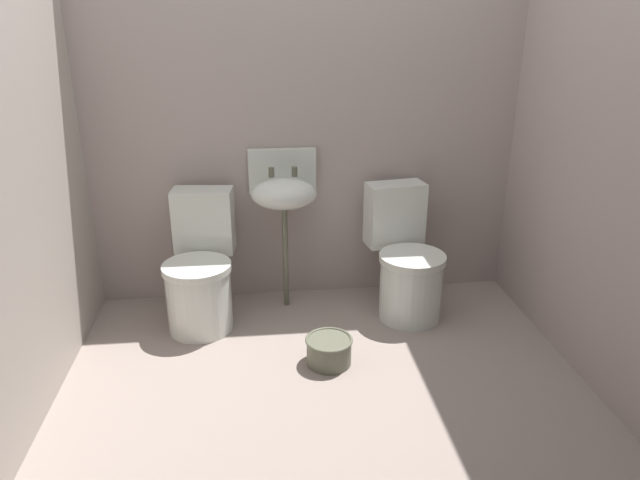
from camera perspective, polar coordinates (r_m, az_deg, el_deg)
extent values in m
cube|color=gray|center=(3.04, 0.59, -15.06)|extent=(3.07, 2.65, 0.08)
cube|color=#A79791|center=(3.66, -1.54, 12.14)|extent=(3.07, 0.10, 2.35)
cube|color=#A1918C|center=(3.09, 27.16, 8.04)|extent=(0.10, 2.45, 2.35)
cylinder|color=silver|center=(3.51, -11.77, -5.78)|extent=(0.42, 0.42, 0.38)
cylinder|color=silver|center=(3.42, -12.03, -2.65)|extent=(0.44, 0.44, 0.04)
cube|color=silver|center=(3.63, -11.35, 1.88)|extent=(0.38, 0.22, 0.40)
cylinder|color=silver|center=(3.60, 8.89, -4.82)|extent=(0.44, 0.44, 0.38)
cylinder|color=silver|center=(3.52, 9.08, -1.75)|extent=(0.46, 0.46, 0.04)
cube|color=silver|center=(3.71, 7.36, 2.57)|extent=(0.38, 0.24, 0.40)
cylinder|color=#5E5F4D|center=(3.66, -3.41, -1.75)|extent=(0.04, 0.04, 0.66)
ellipsoid|color=silver|center=(3.51, -3.56, 4.55)|extent=(0.40, 0.32, 0.18)
cube|color=silver|center=(3.65, -3.73, 6.81)|extent=(0.42, 0.04, 0.28)
cylinder|color=#5E5F4D|center=(3.54, -4.80, 6.65)|extent=(0.04, 0.04, 0.06)
cylinder|color=#5E5F4D|center=(3.54, -2.52, 6.73)|extent=(0.04, 0.04, 0.06)
cylinder|color=#5E5F4D|center=(3.17, 0.88, -10.89)|extent=(0.24, 0.24, 0.14)
torus|color=#626450|center=(3.14, 0.89, -9.78)|extent=(0.26, 0.26, 0.02)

